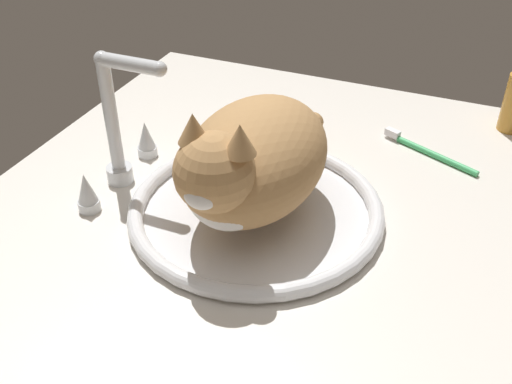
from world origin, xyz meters
The scene contains 5 objects.
countertop centered at (0.00, 0.00, 1.50)cm, with size 105.79×79.88×3.00cm, color silver.
sink_basin centered at (4.70, -0.95, 3.98)cm, with size 36.29×36.29×2.26cm.
faucet centered at (4.70, 20.84, 11.29)cm, with size 19.36×12.01×21.11cm.
cat centered at (2.99, -0.87, 12.96)cm, with size 38.97×19.16×18.38cm.
toothbrush centered at (30.75, -20.75, 3.62)cm, with size 8.27×16.49×1.70cm.
Camera 1 is at (-57.93, -26.96, 55.14)cm, focal length 41.95 mm.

